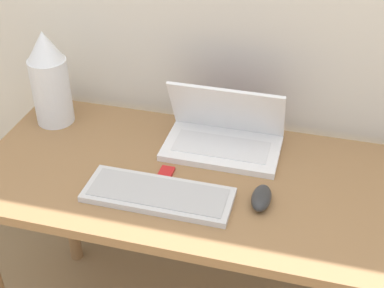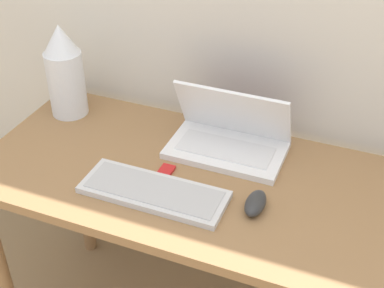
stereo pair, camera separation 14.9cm
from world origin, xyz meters
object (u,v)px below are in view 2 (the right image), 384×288
(laptop, at_px, (229,137))
(mp3_player, at_px, (166,171))
(vase, at_px, (65,71))
(keyboard, at_px, (154,192))
(mouse, at_px, (255,203))

(laptop, bearing_deg, mp3_player, -125.84)
(vase, bearing_deg, keyboard, -32.58)
(keyboard, bearing_deg, laptop, 67.07)
(mouse, bearing_deg, keyboard, -170.15)
(mouse, bearing_deg, vase, 161.64)
(vase, height_order, mp3_player, vase)
(laptop, xyz_separation_m, mp3_player, (-0.13, -0.18, -0.04))
(keyboard, distance_m, vase, 0.55)
(laptop, relative_size, mouse, 3.33)
(keyboard, bearing_deg, vase, 147.42)
(mp3_player, bearing_deg, vase, 157.01)
(mouse, bearing_deg, laptop, 123.47)
(laptop, distance_m, keyboard, 0.31)
(vase, bearing_deg, laptop, -0.66)
(laptop, relative_size, keyboard, 0.86)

